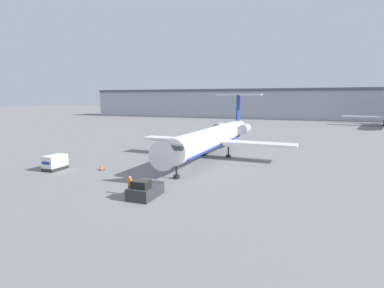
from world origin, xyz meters
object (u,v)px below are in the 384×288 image
(luggage_cart, at_px, (55,163))
(traffic_cone_left, at_px, (101,167))
(airplane_main, at_px, (214,137))
(worker_by_wing, at_px, (165,152))
(worker_near_tug, at_px, (130,185))
(pushback_tug, at_px, (145,190))

(luggage_cart, height_order, traffic_cone_left, luggage_cart)
(airplane_main, bearing_deg, worker_by_wing, -161.80)
(worker_near_tug, distance_m, traffic_cone_left, 11.85)
(luggage_cart, relative_size, worker_near_tug, 1.58)
(luggage_cart, relative_size, worker_by_wing, 1.82)
(worker_by_wing, bearing_deg, airplane_main, 18.20)
(traffic_cone_left, bearing_deg, worker_by_wing, 69.66)
(airplane_main, bearing_deg, pushback_tug, -91.91)
(airplane_main, xyz_separation_m, worker_by_wing, (-7.53, -2.48, -2.49))
(worker_near_tug, relative_size, worker_by_wing, 1.15)
(pushback_tug, distance_m, worker_by_wing, 19.75)
(airplane_main, distance_m, luggage_cart, 23.36)
(airplane_main, relative_size, worker_by_wing, 20.68)
(pushback_tug, distance_m, worker_near_tug, 1.78)
(worker_near_tug, height_order, worker_by_wing, worker_near_tug)
(pushback_tug, height_order, traffic_cone_left, pushback_tug)
(worker_near_tug, xyz_separation_m, worker_by_wing, (-5.08, 18.44, -0.15))
(pushback_tug, distance_m, traffic_cone_left, 13.29)
(pushback_tug, height_order, worker_near_tug, worker_near_tug)
(pushback_tug, relative_size, traffic_cone_left, 4.94)
(worker_by_wing, height_order, traffic_cone_left, worker_by_wing)
(airplane_main, relative_size, luggage_cart, 11.38)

